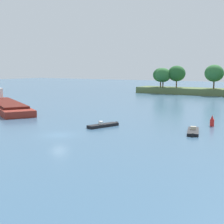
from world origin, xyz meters
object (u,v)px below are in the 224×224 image
at_px(small_motorboat, 193,131).
at_px(cargo_barge, 5,105).
at_px(fishing_skiff, 103,125).
at_px(channel_buoy_red, 212,121).

bearing_deg(small_motorboat, cargo_barge, 174.05).
height_order(cargo_barge, fishing_skiff, cargo_barge).
height_order(cargo_barge, small_motorboat, cargo_barge).
relative_size(cargo_barge, small_motorboat, 5.18).
xyz_separation_m(fishing_skiff, channel_buoy_red, (15.17, 10.25, 0.55)).
xyz_separation_m(small_motorboat, channel_buoy_red, (0.75, 7.40, 0.57)).
height_order(fishing_skiff, channel_buoy_red, channel_buoy_red).
distance_m(small_motorboat, channel_buoy_red, 7.46).
bearing_deg(small_motorboat, fishing_skiff, -168.82).
bearing_deg(channel_buoy_red, fishing_skiff, -145.95).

